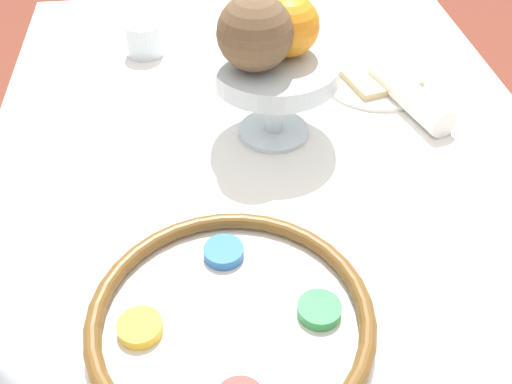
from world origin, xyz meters
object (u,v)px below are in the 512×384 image
Objects in this scene: seder_plate at (231,320)px; cup_near at (144,38)px; fruit_stand at (275,76)px; coconut at (255,33)px; bread_plate at (377,78)px; orange_fruit at (289,26)px; napkin_roll at (410,96)px.

seder_plate is 0.65m from cup_near.
fruit_stand is 1.80× the size of coconut.
bread_plate is 2.79× the size of cup_near.
coconut is (-0.02, 0.03, 0.08)m from fruit_stand.
coconut is 0.33m from bread_plate.
seder_plate is at bearing 168.81° from coconut.
fruit_stand is at bearing -62.50° from coconut.
seder_plate is at bearing 148.20° from bread_plate.
seder_plate is 0.38m from fruit_stand.
coconut reaches higher than seder_plate.
orange_fruit is at bearing 121.68° from bread_plate.
napkin_roll is 0.50m from cup_near.
fruit_stand is 2.74× the size of cup_near.
cup_near is at bearing 36.20° from fruit_stand.
bread_plate is (0.11, -0.18, -0.17)m from orange_fruit.
coconut reaches higher than bread_plate.
coconut is 0.55× the size of napkin_roll.
seder_plate reaches higher than bread_plate.
orange_fruit is 0.46× the size of napkin_roll.
bread_plate is at bearing -58.32° from orange_fruit.
fruit_stand is 2.15× the size of orange_fruit.
bread_plate is (0.49, -0.30, -0.01)m from seder_plate.
fruit_stand is 0.99× the size of napkin_roll.
coconut reaches higher than napkin_roll.
coconut reaches higher than orange_fruit.
orange_fruit reaches higher than cup_near.
napkin_roll is (0.04, -0.23, -0.08)m from fruit_stand.
fruit_stand is (0.36, -0.10, 0.09)m from seder_plate.
cup_near reaches higher than bread_plate.
bread_plate is at bearing -58.35° from coconut.
bread_plate is (0.15, -0.24, -0.18)m from coconut.
fruit_stand is at bearing 127.24° from orange_fruit.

